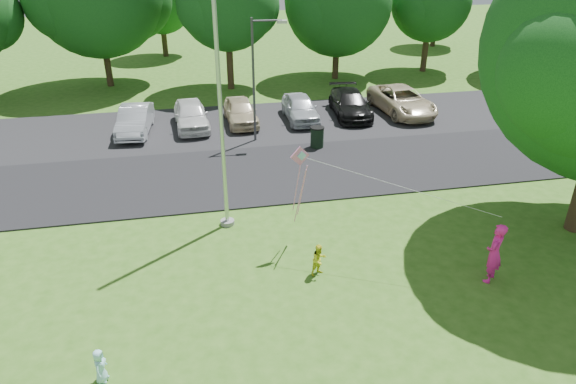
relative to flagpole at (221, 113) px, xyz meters
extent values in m
plane|color=#316119|center=(3.50, -5.00, -4.17)|extent=(120.00, 120.00, 0.00)
cube|color=black|center=(3.50, 4.00, -4.14)|extent=(60.00, 6.00, 0.06)
cube|color=black|center=(3.50, 10.50, -4.14)|extent=(42.00, 7.00, 0.06)
cylinder|color=#B7BABF|center=(0.00, 0.00, 0.83)|extent=(0.14, 0.14, 10.00)
cylinder|color=gray|center=(0.00, 0.00, -4.09)|extent=(0.50, 0.50, 0.16)
cylinder|color=#3F3F44|center=(2.15, 7.96, -1.19)|extent=(0.12, 0.12, 5.96)
cylinder|color=#3F3F44|center=(2.84, 7.94, 1.64)|extent=(1.39, 0.13, 0.08)
cube|color=silver|center=(3.54, 7.92, 1.58)|extent=(0.45, 0.23, 0.14)
cylinder|color=black|center=(4.96, 6.46, -3.66)|extent=(0.63, 0.63, 1.02)
cylinder|color=black|center=(4.96, 6.46, -3.12)|extent=(0.68, 0.68, 0.06)
cylinder|color=#332316|center=(-6.10, 20.24, -2.57)|extent=(0.44, 0.44, 3.19)
cylinder|color=#332316|center=(1.92, 17.90, -2.45)|extent=(0.44, 0.44, 3.43)
sphere|color=#113F16|center=(1.92, 17.90, 1.45)|extent=(6.27, 6.27, 6.27)
sphere|color=#113F16|center=(3.33, 18.53, 0.98)|extent=(4.07, 4.07, 4.07)
sphere|color=#113F16|center=(0.66, 17.12, 1.14)|extent=(3.76, 3.76, 3.76)
cylinder|color=#332316|center=(9.53, 19.17, -2.84)|extent=(0.44, 0.44, 2.66)
sphere|color=#113F16|center=(9.53, 19.17, 1.03)|extent=(7.27, 7.27, 7.27)
sphere|color=#113F16|center=(11.16, 19.89, 0.49)|extent=(4.72, 4.72, 4.72)
sphere|color=#113F16|center=(8.07, 18.26, 0.67)|extent=(4.36, 4.36, 4.36)
cylinder|color=#332316|center=(16.62, 19.89, -2.66)|extent=(0.44, 0.44, 3.02)
sphere|color=#113F16|center=(16.62, 19.89, 0.84)|extent=(5.67, 5.67, 5.67)
sphere|color=#113F16|center=(17.89, 20.46, 0.41)|extent=(3.68, 3.68, 3.68)
sphere|color=#113F16|center=(15.48, 19.18, 0.55)|extent=(3.40, 3.40, 3.40)
cylinder|color=#332316|center=(25.42, 17.25, -2.45)|extent=(0.44, 0.44, 3.42)
cylinder|color=#332316|center=(-2.50, 29.00, -2.87)|extent=(0.44, 0.44, 2.60)
sphere|color=#113F16|center=(-2.50, 29.00, 0.25)|extent=(5.20, 5.20, 5.20)
sphere|color=#113F16|center=(-1.33, 29.52, -0.14)|extent=(3.38, 3.38, 3.38)
sphere|color=#113F16|center=(-3.54, 28.35, -0.01)|extent=(3.12, 3.12, 3.12)
cylinder|color=#332316|center=(21.50, 28.50, -2.87)|extent=(0.44, 0.44, 2.60)
imported|color=#B2B7BF|center=(-3.79, 10.23, -3.42)|extent=(1.83, 4.28, 1.37)
imported|color=silver|center=(-0.92, 10.46, -3.39)|extent=(1.92, 4.27, 1.42)
imported|color=#C6B793|center=(1.74, 10.64, -3.43)|extent=(1.73, 4.00, 1.35)
imported|color=#B2B7BF|center=(5.03, 10.54, -3.41)|extent=(1.67, 4.07, 1.38)
imported|color=black|center=(7.98, 10.79, -3.43)|extent=(2.33, 4.84, 1.36)
imported|color=#C6B793|center=(11.02, 10.64, -3.38)|extent=(2.80, 5.40, 1.46)
imported|color=#FA219B|center=(7.46, -4.88, -3.20)|extent=(0.83, 0.82, 1.93)
imported|color=yellow|center=(2.48, -3.57, -3.64)|extent=(0.63, 0.57, 1.04)
imported|color=#A6F0FF|center=(-3.55, -6.64, -3.72)|extent=(0.37, 0.49, 0.90)
cube|color=pink|center=(2.24, -1.81, -0.94)|extent=(0.63, 0.16, 0.64)
cube|color=#8CC6E5|center=(2.29, -1.84, -0.92)|extent=(0.31, 0.09, 0.31)
cylinder|color=white|center=(4.85, -3.34, -1.46)|extent=(5.23, 3.08, 1.05)
cylinder|color=pink|center=(2.14, -1.81, -2.04)|extent=(0.21, 0.27, 1.70)
cylinder|color=pink|center=(2.34, -1.76, -2.18)|extent=(0.23, 0.44, 1.94)
cylinder|color=pink|center=(2.24, -1.89, -2.31)|extent=(0.26, 0.65, 2.17)
camera|label=1|loc=(-1.00, -16.08, 5.27)|focal=32.00mm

